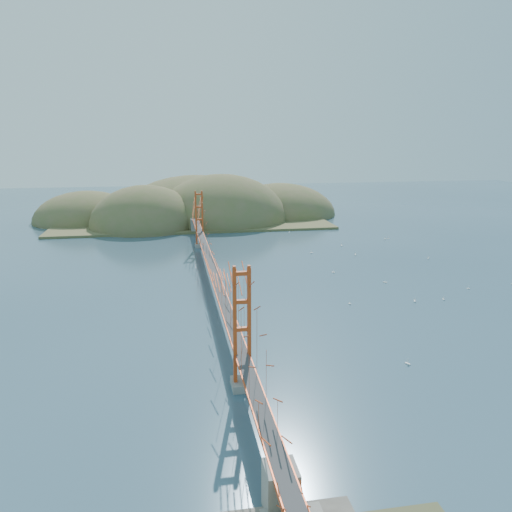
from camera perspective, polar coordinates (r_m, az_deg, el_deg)
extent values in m
plane|color=#2F4A5E|center=(75.31, -4.92, -3.94)|extent=(320.00, 320.00, 0.00)
cube|color=gray|center=(47.59, -1.56, -14.44)|extent=(2.00, 2.40, 0.70)
cube|color=gray|center=(104.15, -6.42, 1.21)|extent=(2.00, 2.40, 0.70)
cube|color=#BA3B14|center=(74.38, -4.98, -1.52)|extent=(1.40, 92.00, 0.16)
cube|color=#BA3B14|center=(74.43, -4.97, -1.67)|extent=(1.33, 92.00, 0.24)
cube|color=#38383A|center=(74.35, -4.98, -1.44)|extent=(1.19, 92.00, 0.03)
cube|color=gray|center=(33.70, 2.84, -25.20)|extent=(2.00, 2.20, 3.30)
cube|color=gray|center=(119.56, -6.93, 3.46)|extent=(2.20, 2.60, 3.30)
cube|color=brown|center=(137.51, -7.34, 4.20)|extent=(70.00, 40.00, 0.60)
ellipsoid|color=brown|center=(129.68, -12.47, 3.30)|extent=(28.00, 28.00, 21.00)
ellipsoid|color=brown|center=(136.18, -3.92, 4.08)|extent=(36.00, 36.00, 25.00)
ellipsoid|color=brown|center=(146.88, 2.76, 4.80)|extent=(32.00, 32.00, 18.00)
ellipsoid|color=brown|center=(143.07, -18.71, 3.85)|extent=(28.00, 28.00, 16.00)
ellipsoid|color=brown|center=(151.46, -6.84, 5.00)|extent=(44.00, 44.00, 22.00)
cube|color=white|center=(81.44, 14.52, -2.92)|extent=(0.61, 0.51, 0.11)
cylinder|color=white|center=(81.35, 14.54, -2.70)|extent=(0.02, 0.02, 0.67)
cube|color=white|center=(114.68, 14.51, 1.87)|extent=(0.57, 0.47, 0.10)
cylinder|color=white|center=(114.62, 14.52, 2.02)|extent=(0.02, 0.02, 0.61)
cube|color=white|center=(75.77, 20.63, -4.65)|extent=(0.21, 0.50, 0.09)
cylinder|color=white|center=(75.69, 20.65, -4.46)|extent=(0.01, 0.01, 0.53)
cube|color=white|center=(98.86, 6.32, 0.36)|extent=(0.59, 0.30, 0.10)
cylinder|color=white|center=(98.79, 6.33, 0.54)|extent=(0.02, 0.02, 0.62)
cube|color=white|center=(115.70, 14.86, 1.95)|extent=(0.59, 0.21, 0.11)
cylinder|color=white|center=(115.64, 14.87, 2.10)|extent=(0.02, 0.02, 0.63)
cube|color=white|center=(119.12, 3.84, 2.71)|extent=(0.50, 0.26, 0.09)
cylinder|color=white|center=(119.07, 3.84, 2.83)|extent=(0.01, 0.01, 0.52)
cube|color=white|center=(106.23, 9.75, 1.19)|extent=(0.24, 0.63, 0.11)
cylinder|color=white|center=(106.16, 9.76, 1.37)|extent=(0.02, 0.02, 0.68)
cube|color=white|center=(54.28, 16.93, -11.68)|extent=(0.43, 0.62, 0.11)
cylinder|color=white|center=(54.14, 16.95, -11.37)|extent=(0.02, 0.02, 0.65)
cube|color=white|center=(82.28, 23.09, -3.45)|extent=(0.46, 0.41, 0.09)
cylinder|color=white|center=(82.21, 23.11, -3.28)|extent=(0.01, 0.01, 0.51)
cube|color=white|center=(98.59, 11.29, 0.14)|extent=(0.31, 0.65, 0.11)
cylinder|color=white|center=(98.51, 11.30, 0.33)|extent=(0.02, 0.02, 0.68)
cube|color=white|center=(73.54, 17.68, -4.95)|extent=(0.31, 0.61, 0.11)
cylinder|color=white|center=(73.44, 17.70, -4.72)|extent=(0.02, 0.02, 0.63)
cube|color=white|center=(85.46, 8.84, -1.86)|extent=(0.54, 0.47, 0.10)
cylinder|color=white|center=(85.39, 8.85, -1.67)|extent=(0.02, 0.02, 0.59)
cube|color=white|center=(70.32, 10.67, -5.39)|extent=(0.32, 0.51, 0.09)
cylinder|color=white|center=(70.23, 10.68, -5.18)|extent=(0.01, 0.01, 0.53)
cube|color=white|center=(99.28, 19.08, -0.27)|extent=(0.47, 0.49, 0.09)
cylinder|color=white|center=(99.21, 19.09, -0.12)|extent=(0.01, 0.01, 0.56)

